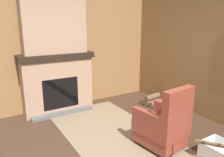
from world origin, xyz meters
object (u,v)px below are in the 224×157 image
firewood_stack (152,100)px  storage_case (73,49)px  decorative_plate_on_mantel (54,47)px  laundry_basket (223,155)px  oil_lamp_vase (26,50)px  armchair (163,126)px

firewood_stack → storage_case: bearing=-117.6°
firewood_stack → decorative_plate_on_mantel: decorative_plate_on_mantel is taller
laundry_basket → oil_lamp_vase: 3.77m
decorative_plate_on_mantel → oil_lamp_vase: bearing=-88.0°
armchair → storage_case: bearing=5.2°
armchair → oil_lamp_vase: (-2.33, -1.44, 1.00)m
oil_lamp_vase → firewood_stack: bearing=71.9°
oil_lamp_vase → storage_case: size_ratio=0.97×
armchair → oil_lamp_vase: size_ratio=3.93×
laundry_basket → decorative_plate_on_mantel: (-3.08, -1.27, 1.25)m
armchair → firewood_stack: (-1.49, 1.12, -0.26)m
oil_lamp_vase → armchair: bearing=31.8°
armchair → decorative_plate_on_mantel: decorative_plate_on_mantel is taller
laundry_basket → storage_case: storage_case is taller
firewood_stack → storage_case: size_ratio=1.85×
laundry_basket → storage_case: size_ratio=1.96×
storage_case → decorative_plate_on_mantel: size_ratio=1.02×
laundry_basket → storage_case: 3.40m
oil_lamp_vase → decorative_plate_on_mantel: size_ratio=0.99×
decorative_plate_on_mantel → armchair: bearing=20.6°
laundry_basket → decorative_plate_on_mantel: size_ratio=2.01×
storage_case → decorative_plate_on_mantel: decorative_plate_on_mantel is taller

